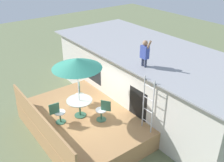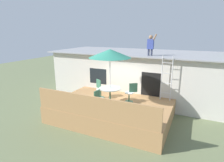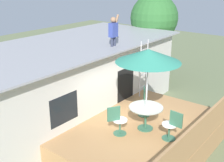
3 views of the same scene
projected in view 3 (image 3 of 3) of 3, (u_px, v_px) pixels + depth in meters
ground_plane at (140, 147)px, 9.65m from camera, size 40.00×40.00×0.00m
house at (61, 83)px, 11.25m from camera, size 10.50×4.50×2.87m
deck at (140, 137)px, 9.52m from camera, size 5.43×3.99×0.80m
deck_railing at (201, 132)px, 8.10m from camera, size 5.33×0.08×0.90m
patio_table at (146, 112)px, 9.00m from camera, size 1.04×1.04×0.74m
patio_umbrella at (148, 56)px, 8.40m from camera, size 1.90×1.90×2.54m
step_ladder at (144, 68)px, 11.41m from camera, size 0.52×0.04×2.20m
person_figure at (113, 29)px, 10.52m from camera, size 0.47×0.20×1.11m
patio_chair_left at (118, 121)px, 8.73m from camera, size 0.57×0.44×0.92m
patio_chair_right at (144, 102)px, 9.98m from camera, size 0.56×0.46×0.92m
patio_chair_near at (172, 125)px, 8.44m from camera, size 0.44×0.62×0.92m
backyard_tree at (154, 19)px, 15.07m from camera, size 2.43×2.43×4.42m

